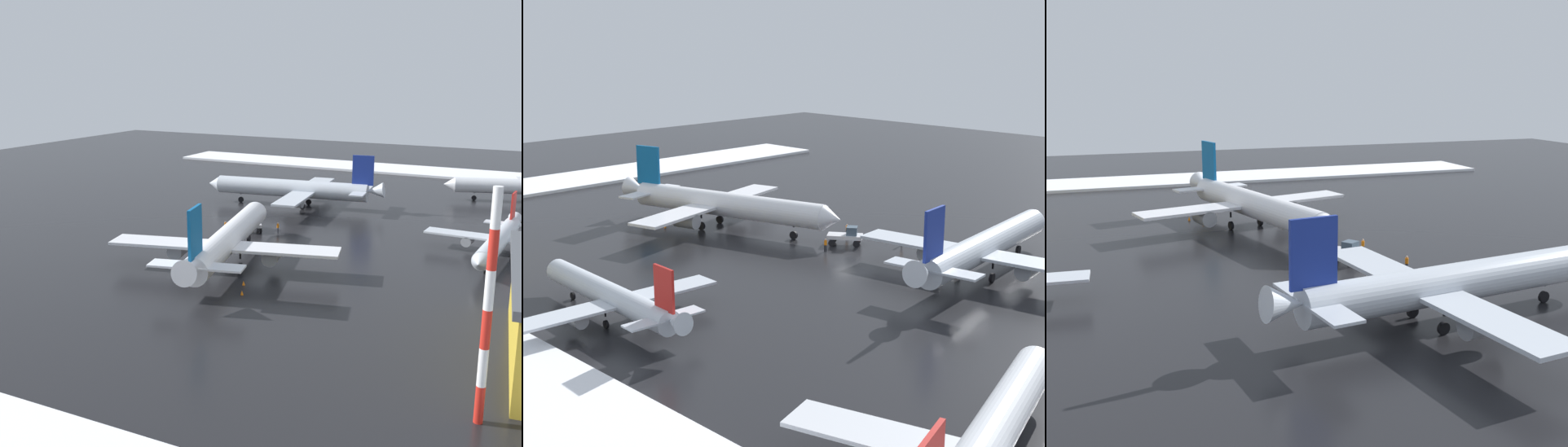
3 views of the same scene
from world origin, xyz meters
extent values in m
plane|color=black|center=(0.00, 0.00, 0.00)|extent=(240.00, 240.00, 0.00)
cube|color=white|center=(-67.00, 0.00, 0.27)|extent=(14.00, 116.00, 0.54)
cylinder|color=white|center=(-19.93, -2.00, 3.57)|extent=(30.53, 10.76, 3.47)
cone|color=white|center=(-3.89, 1.99, 3.57)|extent=(3.17, 3.79, 3.29)
cone|color=white|center=(-36.16, -6.04, 4.18)|extent=(4.25, 3.74, 3.37)
cube|color=white|center=(-24.92, 5.38, 3.26)|extent=(7.56, 13.95, 0.37)
cylinder|color=gray|center=(-23.93, 3.52, 2.24)|extent=(3.86, 2.82, 2.04)
cube|color=white|center=(-20.88, -10.86, 3.26)|extent=(7.56, 13.95, 0.37)
cylinder|color=gray|center=(-20.88, -8.75, 2.24)|extent=(3.86, 2.82, 2.04)
cube|color=#0C5999|center=(-33.79, -5.45, 7.96)|extent=(4.05, 1.34, 5.71)
cube|color=white|center=(-34.33, -2.43, 3.98)|extent=(3.76, 5.39, 0.24)
cube|color=white|center=(-32.85, -8.37, 3.98)|extent=(3.76, 5.39, 0.24)
cylinder|color=black|center=(-9.54, 0.59, 2.04)|extent=(0.24, 0.24, 0.71)
cylinder|color=black|center=(-9.54, 0.59, 0.56)|extent=(1.18, 0.62, 1.12)
cylinder|color=black|center=(-23.44, -0.56, 2.04)|extent=(0.24, 0.24, 0.71)
cylinder|color=black|center=(-23.44, -0.56, 0.56)|extent=(1.18, 0.62, 1.12)
cylinder|color=black|center=(-22.36, -4.92, 2.04)|extent=(0.24, 0.24, 0.71)
cylinder|color=black|center=(-22.36, -4.92, 0.56)|extent=(1.18, 0.62, 1.12)
cylinder|color=silver|center=(16.87, 5.48, 3.36)|extent=(6.75, 29.02, 3.27)
cone|color=silver|center=(18.79, -10.17, 3.94)|extent=(3.18, 3.75, 3.18)
cube|color=silver|center=(9.40, 1.66, 3.08)|extent=(12.92, 5.72, 0.35)
cylinder|color=gray|center=(11.25, 2.37, 2.11)|extent=(2.31, 3.48, 1.92)
cube|color=silver|center=(25.05, 3.58, 3.08)|extent=(12.92, 5.72, 0.35)
cylinder|color=gray|center=(23.08, 3.82, 2.11)|extent=(2.31, 3.48, 1.92)
cube|color=navy|center=(18.51, -7.88, 7.50)|extent=(0.81, 3.86, 5.38)
cube|color=silver|center=(15.62, -8.04, 3.75)|extent=(4.88, 3.04, 0.23)
cube|color=silver|center=(21.35, -7.33, 3.75)|extent=(4.88, 3.04, 0.23)
cylinder|color=black|center=(15.65, 15.50, 1.92)|extent=(0.23, 0.23, 0.67)
cylinder|color=black|center=(15.65, 15.50, 0.53)|extent=(0.46, 1.09, 1.06)
cylinder|color=black|center=(15.13, 2.36, 1.92)|extent=(0.23, 0.23, 0.67)
cylinder|color=black|center=(15.13, 2.36, 0.53)|extent=(0.46, 1.09, 1.06)
cylinder|color=black|center=(19.32, 2.88, 1.92)|extent=(0.23, 0.23, 0.67)
cylinder|color=black|center=(19.32, 2.88, 0.53)|extent=(0.46, 1.09, 1.06)
cube|color=silver|center=(-2.77, 3.31, 1.15)|extent=(5.04, 4.41, 0.50)
cube|color=#3F5160|center=(-2.01, 3.83, 1.95)|extent=(2.00, 2.03, 1.10)
cylinder|color=black|center=(-2.00, 5.04, 0.45)|extent=(0.92, 0.77, 0.90)
cylinder|color=black|center=(-0.89, 3.40, 0.45)|extent=(0.92, 0.77, 0.90)
cylinder|color=black|center=(-4.66, 3.22, 0.45)|extent=(0.92, 0.77, 0.90)
cylinder|color=black|center=(-3.55, 1.59, 0.45)|extent=(0.92, 0.77, 0.90)
cylinder|color=black|center=(-5.54, 6.87, 0.42)|extent=(0.16, 0.16, 0.85)
cylinder|color=black|center=(-5.36, 6.96, 0.42)|extent=(0.16, 0.16, 0.85)
cylinder|color=orange|center=(-5.45, 6.91, 1.16)|extent=(0.36, 0.36, 0.62)
sphere|color=tan|center=(-5.45, 6.91, 1.59)|extent=(0.24, 0.24, 0.24)
cylinder|color=black|center=(2.83, 8.19, 0.42)|extent=(0.16, 0.16, 0.85)
cylinder|color=black|center=(2.75, 8.38, 0.42)|extent=(0.16, 0.16, 0.85)
cylinder|color=orange|center=(2.79, 8.28, 1.16)|extent=(0.36, 0.36, 0.62)
sphere|color=tan|center=(2.79, 8.28, 1.59)|extent=(0.24, 0.24, 0.24)
cylinder|color=black|center=(-2.52, -0.95, 0.42)|extent=(0.16, 0.16, 0.85)
cylinder|color=black|center=(-2.34, -0.87, 0.42)|extent=(0.16, 0.16, 0.85)
cylinder|color=orange|center=(-2.43, -0.91, 1.16)|extent=(0.36, 0.36, 0.62)
sphere|color=tan|center=(-2.43, -0.91, 1.59)|extent=(0.24, 0.24, 0.24)
cone|color=orange|center=(-26.95, -7.84, 0.28)|extent=(0.36, 0.36, 0.55)
cone|color=orange|center=(-30.06, -9.30, 0.28)|extent=(0.36, 0.36, 0.55)
camera|label=1|loc=(-93.11, -43.43, 26.23)|focal=45.00mm
camera|label=2|loc=(62.86, -74.49, 28.16)|focal=55.00mm
camera|label=3|loc=(61.87, -23.58, 20.12)|focal=45.00mm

